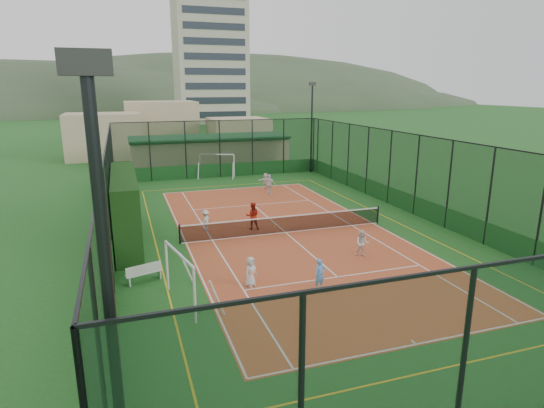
% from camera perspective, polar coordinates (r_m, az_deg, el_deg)
% --- Properties ---
extents(ground, '(300.00, 300.00, 0.00)m').
position_cam_1_polar(ground, '(25.20, 1.72, -3.62)').
color(ground, '#23541D').
rests_on(ground, ground).
extents(court_slab, '(11.17, 23.97, 0.01)m').
position_cam_1_polar(court_slab, '(25.20, 1.72, -3.61)').
color(court_slab, '#AE4226').
rests_on(court_slab, ground).
extents(tennis_net, '(11.67, 0.12, 1.06)m').
position_cam_1_polar(tennis_net, '(25.04, 1.73, -2.47)').
color(tennis_net, black).
rests_on(tennis_net, ground).
extents(perimeter_fence, '(18.12, 34.12, 5.00)m').
position_cam_1_polar(perimeter_fence, '(24.54, 1.77, 1.94)').
color(perimeter_fence, black).
rests_on(perimeter_fence, ground).
extents(floodlight_sw, '(0.60, 0.26, 8.25)m').
position_cam_1_polar(floodlight_sw, '(6.95, -19.08, -18.59)').
color(floodlight_sw, black).
rests_on(floodlight_sw, ground).
extents(floodlight_ne, '(0.60, 0.26, 8.25)m').
position_cam_1_polar(floodlight_ne, '(42.73, 4.99, 9.46)').
color(floodlight_ne, black).
rests_on(floodlight_ne, ground).
extents(clubhouse, '(15.20, 7.20, 3.15)m').
position_cam_1_polar(clubhouse, '(45.67, -7.85, 6.48)').
color(clubhouse, tan).
rests_on(clubhouse, ground).
extents(apartment_tower, '(15.00, 12.00, 30.00)m').
position_cam_1_polar(apartment_tower, '(106.67, -7.82, 18.21)').
color(apartment_tower, beige).
rests_on(apartment_tower, ground).
extents(distant_hills, '(200.00, 60.00, 24.00)m').
position_cam_1_polar(distant_hills, '(172.85, -15.99, 11.34)').
color(distant_hills, '#384C33').
rests_on(distant_hills, ground).
extents(hedge_left, '(1.22, 8.12, 3.55)m').
position_cam_1_polar(hedge_left, '(24.54, -17.87, -0.51)').
color(hedge_left, black).
rests_on(hedge_left, ground).
extents(white_bench, '(1.55, 0.84, 0.84)m').
position_cam_1_polar(white_bench, '(19.66, -15.79, -8.23)').
color(white_bench, white).
rests_on(white_bench, ground).
extents(futsal_goal_near, '(3.26, 1.53, 2.03)m').
position_cam_1_polar(futsal_goal_near, '(17.12, -11.51, -9.28)').
color(futsal_goal_near, white).
rests_on(futsal_goal_near, ground).
extents(futsal_goal_far, '(3.28, 1.97, 2.04)m').
position_cam_1_polar(futsal_goal_far, '(40.87, -6.92, 4.79)').
color(futsal_goal_far, white).
rests_on(futsal_goal_far, ground).
extents(child_near_left, '(0.72, 0.67, 1.24)m').
position_cam_1_polar(child_near_left, '(18.47, -2.70, -8.47)').
color(child_near_left, silver).
rests_on(child_near_left, court_slab).
extents(child_near_mid, '(0.54, 0.43, 1.29)m').
position_cam_1_polar(child_near_mid, '(18.20, 6.03, -8.80)').
color(child_near_mid, '#54A5F0').
rests_on(child_near_mid, court_slab).
extents(child_near_right, '(0.78, 0.74, 1.28)m').
position_cam_1_polar(child_near_right, '(21.98, 11.24, -4.86)').
color(child_near_right, white).
rests_on(child_near_right, court_slab).
extents(child_far_left, '(0.87, 0.82, 1.18)m').
position_cam_1_polar(child_far_left, '(25.61, -8.34, -2.06)').
color(child_far_left, silver).
rests_on(child_far_left, court_slab).
extents(child_far_right, '(0.96, 0.77, 1.52)m').
position_cam_1_polar(child_far_right, '(33.90, -0.32, 2.47)').
color(child_far_right, white).
rests_on(child_far_right, court_slab).
extents(child_far_back, '(1.17, 0.42, 1.25)m').
position_cam_1_polar(child_far_back, '(35.91, -0.82, 2.93)').
color(child_far_back, white).
rests_on(child_far_back, court_slab).
extents(coach, '(0.87, 0.75, 1.55)m').
position_cam_1_polar(coach, '(25.60, -2.45, -1.50)').
color(coach, '#AF2112').
rests_on(coach, court_slab).
extents(tennis_balls, '(5.71, 1.18, 0.07)m').
position_cam_1_polar(tennis_balls, '(26.38, -0.47, -2.68)').
color(tennis_balls, '#CCE033').
rests_on(tennis_balls, court_slab).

